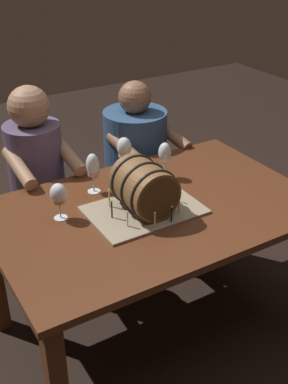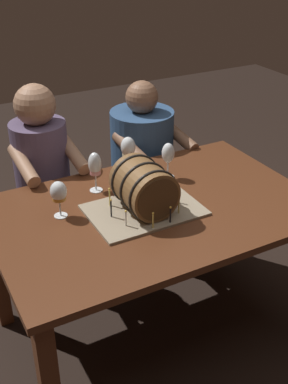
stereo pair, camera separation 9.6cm
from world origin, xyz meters
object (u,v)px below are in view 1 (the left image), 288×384
Objects in this scene: wine_glass_white at (124,149)px; dining_table at (154,225)px; barrel_cake at (144,190)px; wine_glass_empty at (165,154)px; wine_glass_rose at (93,167)px; person_seated_right at (136,173)px; wine_glass_amber at (59,195)px; person_seated_left at (40,199)px.

dining_table is at bearing -98.80° from wine_glass_white.
barrel_cake is 0.41m from wine_glass_white.
dining_table is at bearing -132.26° from wine_glass_empty.
wine_glass_white is at bearing 81.20° from dining_table.
barrel_cake is 0.31m from wine_glass_rose.
wine_glass_empty is 0.17× the size of person_seated_right.
wine_glass_white is 0.53m from wine_glass_amber.
wine_glass_empty reaches higher than wine_glass_amber.
person_seated_left is 1.06× the size of person_seated_right.
wine_glass_rose is 0.27m from wine_glass_amber.
barrel_cake reaches higher than wine_glass_rose.
person_seated_left reaches higher than person_seated_right.
wine_glass_empty is 0.62m from wine_glass_amber.
person_seated_left is at bearing 139.23° from wine_glass_white.
wine_glass_rose is (-0.23, -0.11, 0.00)m from wine_glass_white.
person_seated_left is at bearing 109.58° from barrel_cake.
person_seated_left reaches higher than barrel_cake.
dining_table is at bearing -113.93° from person_seated_right.
wine_glass_amber is at bearing 162.39° from dining_table.
dining_table is 7.79× the size of wine_glass_empty.
wine_glass_rose is (-0.12, 0.28, 0.02)m from barrel_cake.
wine_glass_rose is (-0.38, 0.04, 0.00)m from wine_glass_empty.
wine_glass_amber is (-0.62, -0.10, -0.01)m from wine_glass_empty.
dining_table is at bearing -66.09° from person_seated_left.
wine_glass_amber is 0.16× the size of person_seated_right.
wine_glass_empty is 0.98× the size of wine_glass_white.
wine_glass_amber reaches higher than dining_table.
wine_glass_rose reaches higher than wine_glass_white.
person_seated_right is at bearing 41.72° from wine_glass_rose.
wine_glass_amber is at bearing -148.76° from wine_glass_rose.
wine_glass_rose is 0.17× the size of person_seated_left.
wine_glass_empty is 0.22m from wine_glass_white.
wine_glass_rose is at bearing 122.73° from dining_table.
wine_glass_white is at bearing -40.77° from person_seated_left.
wine_glass_amber is 0.98m from person_seated_right.
barrel_cake is at bearing -170.76° from dining_table.
wine_glass_empty is at bearing -47.12° from wine_glass_white.
person_seated_left is at bearing 113.91° from dining_table.
wine_glass_empty is 0.94× the size of wine_glass_rose.
person_seated_right is (0.25, 0.32, -0.35)m from wine_glass_white.
person_seated_left reaches higher than wine_glass_rose.
wine_glass_amber is at bearing 158.32° from barrel_cake.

